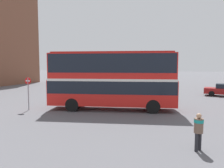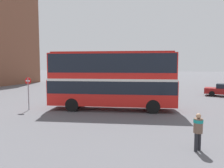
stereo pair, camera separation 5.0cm
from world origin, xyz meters
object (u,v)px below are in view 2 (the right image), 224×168
(pedestrian_foreground, at_px, (198,128))
(parked_car_kerb_far, at_px, (92,83))
(no_entry_sign, at_px, (28,89))
(double_decker_bus, at_px, (112,77))

(pedestrian_foreground, relative_size, parked_car_kerb_far, 0.35)
(pedestrian_foreground, xyz_separation_m, parked_car_kerb_far, (-15.35, 24.08, -0.22))
(pedestrian_foreground, relative_size, no_entry_sign, 0.61)
(parked_car_kerb_far, relative_size, no_entry_sign, 1.75)
(double_decker_bus, bearing_deg, pedestrian_foreground, -60.43)
(no_entry_sign, bearing_deg, parked_car_kerb_far, 97.59)
(double_decker_bus, distance_m, parked_car_kerb_far, 19.23)
(pedestrian_foreground, bearing_deg, double_decker_bus, -14.66)
(double_decker_bus, height_order, parked_car_kerb_far, double_decker_bus)
(double_decker_bus, xyz_separation_m, parked_car_kerb_far, (-9.10, 16.83, -1.96))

